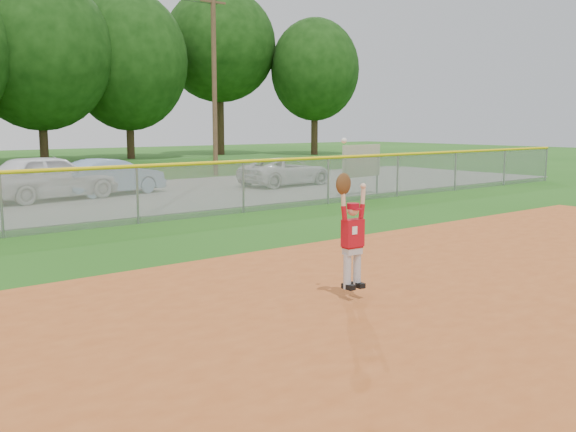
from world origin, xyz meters
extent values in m
plane|color=#1F5413|center=(0.00, 0.00, 0.00)|extent=(120.00, 120.00, 0.00)
cube|color=gray|center=(0.00, 16.00, 0.01)|extent=(44.00, 10.00, 0.03)
imported|color=white|center=(-0.09, 16.44, 0.81)|extent=(4.80, 2.53, 1.56)
imported|color=#83A0C4|center=(2.20, 16.71, 0.68)|extent=(4.13, 2.09, 1.30)
imported|color=white|center=(9.31, 15.51, 0.60)|extent=(4.28, 2.24, 1.15)
cylinder|color=gray|center=(8.23, 10.85, 0.69)|extent=(0.07, 0.07, 1.38)
cylinder|color=gray|center=(10.05, 11.04, 0.69)|extent=(0.07, 0.07, 1.38)
cube|color=beige|center=(9.14, 10.94, 1.26)|extent=(2.06, 0.28, 1.15)
cube|color=gray|center=(0.00, 10.00, 0.75)|extent=(40.00, 0.03, 1.50)
cylinder|color=yellow|center=(0.00, 10.00, 1.50)|extent=(40.00, 0.10, 0.10)
cylinder|color=gray|center=(-3.33, 10.00, 0.75)|extent=(0.06, 0.06, 1.50)
cylinder|color=gray|center=(0.00, 10.00, 0.75)|extent=(0.06, 0.06, 1.50)
cylinder|color=gray|center=(3.33, 10.00, 0.75)|extent=(0.06, 0.06, 1.50)
cylinder|color=gray|center=(6.67, 10.00, 0.75)|extent=(0.06, 0.06, 1.50)
cylinder|color=gray|center=(10.00, 10.00, 0.75)|extent=(0.06, 0.06, 1.50)
cylinder|color=gray|center=(13.33, 10.00, 0.75)|extent=(0.06, 0.06, 1.50)
cylinder|color=gray|center=(16.67, 10.00, 0.75)|extent=(0.06, 0.06, 1.50)
cylinder|color=gray|center=(20.00, 10.00, 0.75)|extent=(0.06, 0.06, 1.50)
cylinder|color=#4C3823|center=(10.00, 22.00, 4.50)|extent=(0.24, 0.24, 9.00)
cube|color=#4C3823|center=(10.00, 22.00, 8.40)|extent=(1.40, 0.10, 0.10)
cylinder|color=#422D1C|center=(6.92, 38.34, 2.44)|extent=(0.56, 0.56, 4.89)
ellipsoid|color=#193F0F|center=(6.92, 38.34, 7.22)|extent=(9.41, 9.41, 10.28)
cylinder|color=#422D1C|center=(13.43, 39.01, 2.39)|extent=(0.56, 0.56, 4.78)
ellipsoid|color=#193F0F|center=(13.43, 39.01, 7.06)|extent=(8.62, 8.62, 10.06)
cylinder|color=#422D1C|center=(21.93, 39.94, 2.99)|extent=(0.56, 0.56, 5.99)
ellipsoid|color=#193F0F|center=(21.93, 39.94, 8.85)|extent=(9.18, 9.18, 9.14)
cylinder|color=#422D1C|center=(28.03, 35.14, 2.35)|extent=(0.56, 0.56, 4.69)
ellipsoid|color=#193F0F|center=(28.03, 35.14, 6.94)|extent=(7.23, 7.23, 8.32)
cylinder|color=silver|center=(-0.91, 1.28, 0.47)|extent=(0.12, 0.12, 0.52)
cylinder|color=silver|center=(-0.72, 1.26, 0.47)|extent=(0.12, 0.12, 0.52)
cube|color=black|center=(-0.91, 1.24, 0.24)|extent=(0.12, 0.22, 0.07)
cube|color=black|center=(-0.72, 1.23, 0.24)|extent=(0.12, 0.22, 0.07)
cube|color=silver|center=(-0.81, 1.27, 0.76)|extent=(0.28, 0.16, 0.10)
cube|color=maroon|center=(-0.81, 1.27, 0.82)|extent=(0.29, 0.17, 0.04)
cube|color=#B00C18|center=(-0.81, 1.27, 1.02)|extent=(0.32, 0.19, 0.40)
cube|color=white|center=(-0.86, 1.18, 1.07)|extent=(0.09, 0.01, 0.12)
sphere|color=beige|center=(-0.81, 1.27, 1.36)|extent=(0.19, 0.19, 0.18)
cylinder|color=#A00918|center=(-0.81, 1.27, 1.42)|extent=(0.19, 0.19, 0.08)
cube|color=#A00918|center=(-0.82, 1.18, 1.38)|extent=(0.14, 0.11, 0.02)
cylinder|color=#B00C18|center=(-0.98, 1.28, 1.33)|extent=(0.11, 0.08, 0.22)
cylinder|color=beige|center=(-1.00, 1.28, 1.55)|extent=(0.08, 0.07, 0.23)
ellipsoid|color=#4C2D14|center=(-1.00, 1.28, 1.75)|extent=(0.28, 0.14, 0.31)
sphere|color=white|center=(-1.00, 1.28, 2.36)|extent=(0.08, 0.08, 0.08)
cylinder|color=#B00C18|center=(-0.64, 1.26, 1.33)|extent=(0.11, 0.08, 0.22)
cylinder|color=beige|center=(-0.62, 1.26, 1.55)|extent=(0.08, 0.07, 0.23)
sphere|color=beige|center=(-0.62, 1.26, 1.69)|extent=(0.09, 0.09, 0.08)
camera|label=1|loc=(-7.29, -5.28, 2.60)|focal=40.00mm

